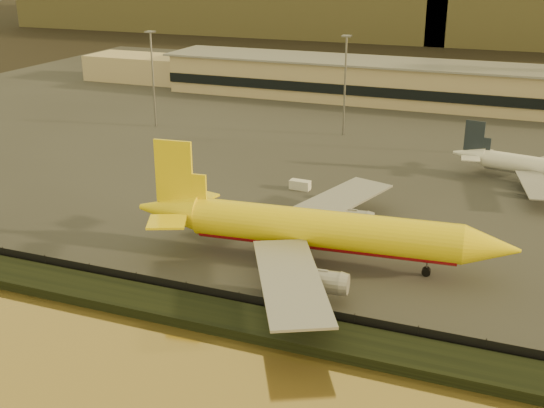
{
  "coord_description": "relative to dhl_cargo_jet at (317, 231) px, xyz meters",
  "views": [
    {
      "loc": [
        35.93,
        -87.01,
        45.74
      ],
      "look_at": [
        -3.09,
        12.0,
        5.71
      ],
      "focal_mm": 45.0,
      "sensor_mm": 36.0,
      "label": 1
    }
  ],
  "objects": [
    {
      "name": "ground",
      "position": [
        -7.29,
        -4.43,
        -5.48
      ],
      "size": [
        900.0,
        900.0,
        0.0
      ],
      "primitive_type": "plane",
      "color": "black",
      "rests_on": "ground"
    },
    {
      "name": "embankment",
      "position": [
        -7.29,
        -21.43,
        -4.78
      ],
      "size": [
        320.0,
        7.0,
        1.4
      ],
      "primitive_type": "cube",
      "color": "black",
      "rests_on": "ground"
    },
    {
      "name": "tarmac",
      "position": [
        -7.29,
        90.57,
        -5.38
      ],
      "size": [
        320.0,
        220.0,
        0.2
      ],
      "primitive_type": "cube",
      "color": "#2D2D2D",
      "rests_on": "ground"
    },
    {
      "name": "perimeter_fence",
      "position": [
        -7.29,
        -17.43,
        -4.18
      ],
      "size": [
        300.0,
        0.05,
        2.2
      ],
      "primitive_type": "cube",
      "color": "black",
      "rests_on": "tarmac"
    },
    {
      "name": "terminal_building",
      "position": [
        -21.81,
        121.12,
        0.77
      ],
      "size": [
        202.0,
        25.0,
        12.6
      ],
      "color": "#C5B488",
      "rests_on": "tarmac"
    },
    {
      "name": "apron_light_masts",
      "position": [
        7.71,
        70.57,
        10.22
      ],
      "size": [
        152.2,
        12.2,
        25.4
      ],
      "color": "slate",
      "rests_on": "tarmac"
    },
    {
      "name": "dhl_cargo_jet",
      "position": [
        0.0,
        0.0,
        0.0
      ],
      "size": [
        59.23,
        57.76,
        17.68
      ],
      "rotation": [
        0.0,
        0.0,
        0.09
      ],
      "color": "yellow",
      "rests_on": "tarmac"
    },
    {
      "name": "gse_vehicle_yellow",
      "position": [
        -3.81,
        28.61,
        -4.41
      ],
      "size": [
        3.87,
        1.76,
        1.74
      ],
      "primitive_type": "cube",
      "rotation": [
        0.0,
        0.0,
        -0.01
      ],
      "color": "yellow",
      "rests_on": "tarmac"
    },
    {
      "name": "gse_vehicle_white",
      "position": [
        -13.61,
        31.16,
        -4.35
      ],
      "size": [
        4.22,
        2.07,
        1.86
      ],
      "primitive_type": "cube",
      "rotation": [
        0.0,
        0.0,
        -0.05
      ],
      "color": "silver",
      "rests_on": "tarmac"
    }
  ]
}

